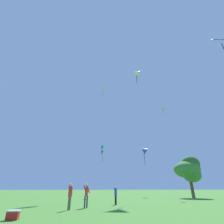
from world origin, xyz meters
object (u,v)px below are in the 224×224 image
kite_black_large (223,44)px  person_in_red_shirt (70,194)px  picnic_cooler (13,215)px  kite_orange_box (163,111)px  person_near_tree (116,194)px  kite_yellow_diamond (104,93)px  tree_right_cluster (189,169)px  person_with_spool (86,193)px  kite_white_distant (136,73)px  kite_blue_delta (144,150)px  kite_teal_box (102,150)px

kite_black_large → person_in_red_shirt: kite_black_large is taller
kite_black_large → picnic_cooler: kite_black_large is taller
kite_orange_box → person_near_tree: size_ratio=11.78×
kite_yellow_diamond → tree_right_cluster: 23.56m
kite_yellow_diamond → kite_orange_box: (14.30, -0.25, -3.75)m
kite_black_large → person_with_spool: size_ratio=11.97×
kite_yellow_diamond → picnic_cooler: (-7.26, -22.79, -21.70)m
kite_orange_box → person_in_red_shirt: (-18.97, -18.76, -17.09)m
kite_white_distant → kite_blue_delta: kite_white_distant is taller
kite_yellow_diamond → picnic_cooler: size_ratio=39.61×
kite_teal_box → tree_right_cluster: 16.59m
person_near_tree → tree_right_cluster: (15.57, 10.44, 3.58)m
kite_blue_delta → person_near_tree: (-10.12, -17.81, -8.36)m
kite_orange_box → picnic_cooler: bearing=-133.7°
kite_black_large → kite_blue_delta: 24.56m
picnic_cooler → person_with_spool: bearing=52.9°
person_with_spool → kite_teal_box: bearing=79.5°
kite_white_distant → person_near_tree: 33.68m
kite_blue_delta → person_in_red_shirt: 27.18m
person_near_tree → kite_teal_box: bearing=88.6°
kite_blue_delta → tree_right_cluster: bearing=-53.5°
kite_orange_box → kite_white_distant: bearing=170.9°
kite_teal_box → person_in_red_shirt: size_ratio=5.30×
kite_blue_delta → person_near_tree: size_ratio=6.29×
person_in_red_shirt → picnic_cooler: (-2.58, -3.77, -0.86)m
kite_orange_box → person_near_tree: 27.17m
kite_teal_box → person_near_tree: 17.49m
kite_black_large → person_near_tree: bearing=165.1°
kite_orange_box → tree_right_cluster: size_ratio=2.77×
kite_black_large → tree_right_cluster: bearing=86.6°
tree_right_cluster → picnic_cooler: tree_right_cluster is taller
kite_black_large → picnic_cooler: (-21.57, -3.57, -19.59)m
kite_white_distant → person_near_tree: size_ratio=18.65×
person_with_spool → kite_yellow_diamond: bearing=79.1°
person_with_spool → picnic_cooler: 6.45m
kite_teal_box → person_in_red_shirt: 21.37m
person_in_red_shirt → person_near_tree: (4.26, 3.71, -0.10)m
kite_teal_box → picnic_cooler: 25.73m
kite_yellow_diamond → kite_white_distant: bearing=4.4°
person_near_tree → person_with_spool: (-2.99, -2.39, 0.11)m
kite_teal_box → tree_right_cluster: size_ratio=1.37×
kite_black_large → person_near_tree: size_ratio=13.36×
person_with_spool → picnic_cooler: bearing=-127.1°
kite_blue_delta → person_near_tree: bearing=-119.6°
kite_white_distant → tree_right_cluster: size_ratio=4.38×
kite_teal_box → kite_black_large: bearing=-53.9°
person_in_red_shirt → tree_right_cluster: (19.84, 14.15, 3.48)m
kite_teal_box → person_near_tree: (-0.38, -15.74, -7.62)m
person_in_red_shirt → picnic_cooler: bearing=-124.4°
kite_black_large → tree_right_cluster: (0.86, 14.36, -15.25)m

